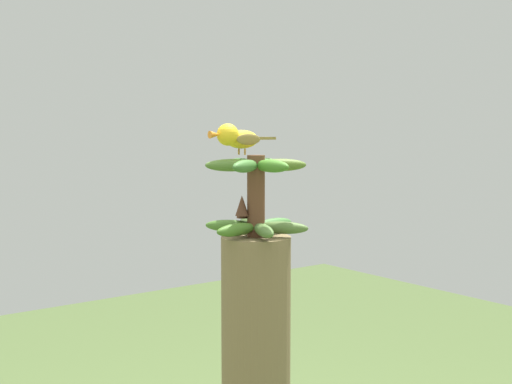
{
  "coord_description": "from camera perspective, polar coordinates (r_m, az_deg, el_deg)",
  "views": [
    {
      "loc": [
        1.08,
        1.42,
        1.46
      ],
      "look_at": [
        0.0,
        0.0,
        1.31
      ],
      "focal_mm": 46.35,
      "sensor_mm": 36.0,
      "label": 1
    }
  ],
  "objects": [
    {
      "name": "perched_bird",
      "position": [
        1.81,
        -1.73,
        4.74
      ],
      "size": [
        0.21,
        0.06,
        0.09
      ],
      "color": "#C68933",
      "rests_on": "banana_bunch"
    },
    {
      "name": "banana_bunch",
      "position": [
        1.79,
        -0.06,
        -0.4
      ],
      "size": [
        0.29,
        0.28,
        0.22
      ],
      "color": "brown",
      "rests_on": "banana_tree"
    }
  ]
}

